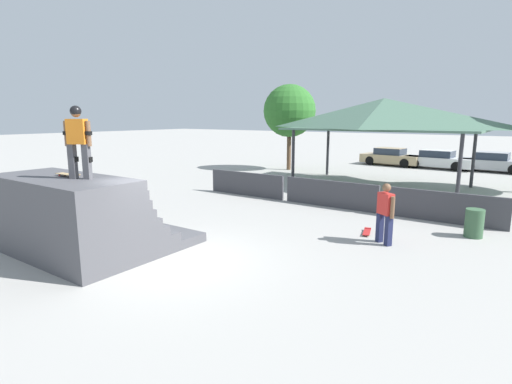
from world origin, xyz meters
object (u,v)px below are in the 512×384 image
skateboard_on_ground (367,231)px  parked_car_silver (493,162)px  skateboard_on_deck (68,174)px  parked_car_white (438,160)px  skater_on_deck (78,137)px  trash_bin (474,223)px  bystander_walking (385,211)px  tree_far_back (290,111)px  parked_car_tan (391,157)px

skateboard_on_ground → parked_car_silver: parked_car_silver is taller
skateboard_on_deck → parked_car_white: 24.59m
skater_on_deck → trash_bin: 11.17m
skateboard_on_deck → skateboard_on_ground: (5.56, 6.21, -2.04)m
skateboard_on_deck → skateboard_on_ground: bearing=47.9°
bystander_walking → tree_far_back: (-10.33, 12.34, 2.94)m
parked_car_white → parked_car_tan: bearing=-175.9°
parked_car_tan → skateboard_on_ground: bearing=-69.6°
bystander_walking → parked_car_tan: size_ratio=0.39×
parked_car_silver → bystander_walking: bearing=-89.4°
skateboard_on_deck → tree_far_back: tree_far_back is taller
parked_car_white → skateboard_on_ground: bearing=-80.0°
bystander_walking → parked_car_silver: 19.12m
trash_bin → skateboard_on_deck: bearing=-137.3°
trash_bin → parked_car_white: parked_car_white is taller
bystander_walking → tree_far_back: 16.36m
tree_far_back → trash_bin: 16.35m
parked_car_tan → parked_car_silver: size_ratio=1.06×
parked_car_white → bystander_walking: bearing=-78.0°
bystander_walking → parked_car_silver: bearing=-59.1°
skateboard_on_ground → tree_far_back: 15.55m
parked_car_white → parked_car_silver: bearing=12.1°
skater_on_deck → parked_car_white: (3.54, 24.21, -2.44)m
skateboard_on_deck → parked_car_silver: size_ratio=0.20×
bystander_walking → tree_far_back: size_ratio=0.31×
skateboard_on_deck → parked_car_tan: skateboard_on_deck is taller
skateboard_on_deck → bystander_walking: (6.29, 5.49, -1.14)m
parked_car_tan → parked_car_silver: same height
skateboard_on_deck → parked_car_silver: (7.36, 24.58, -1.50)m
trash_bin → bystander_walking: bearing=-132.6°
tree_far_back → trash_bin: tree_far_back is taller
tree_far_back → parked_car_white: (8.15, 6.37, -3.29)m
bystander_walking → tree_far_back: bearing=-15.9°
tree_far_back → parked_car_white: 10.86m
skater_on_deck → parked_car_silver: skater_on_deck is taller
tree_far_back → bystander_walking: bearing=-50.1°
skater_on_deck → tree_far_back: size_ratio=0.31×
skater_on_deck → skateboard_on_deck: skater_on_deck is taller
parked_car_tan → parked_car_silver: (6.49, 0.31, -0.00)m
skater_on_deck → bystander_walking: bearing=17.3°
skater_on_deck → skateboard_on_deck: bearing=152.8°
bystander_walking → skateboard_on_deck: bearing=75.2°
tree_far_back → parked_car_tan: size_ratio=1.29×
skateboard_on_ground → parked_car_white: size_ratio=0.19×
skateboard_on_deck → parked_car_silver: skateboard_on_deck is taller
skater_on_deck → parked_car_tan: (0.30, 24.28, -2.44)m
bystander_walking → tree_far_back: tree_far_back is taller
trash_bin → parked_car_tan: (-7.41, 16.62, 0.18)m
skater_on_deck → tree_far_back: (-4.61, 17.84, 0.85)m
skater_on_deck → tree_far_back: 18.44m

